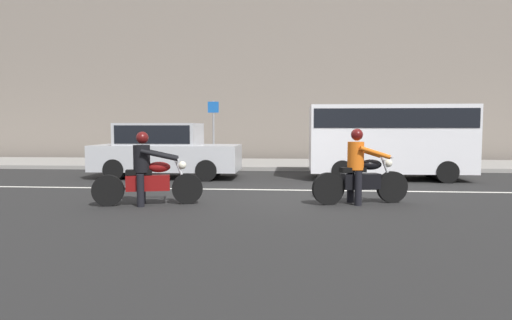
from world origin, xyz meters
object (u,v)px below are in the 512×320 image
Objects in this scene: parked_van_white at (389,136)px; street_sign_post at (213,125)px; motorcycle_with_rider_orange_stripe at (360,173)px; motorcycle_with_rider_black_leather at (148,175)px; parked_sedan_silver at (164,150)px.

street_sign_post is at bearing 147.36° from parked_van_white.
motorcycle_with_rider_black_leather is at bearing -173.23° from motorcycle_with_rider_orange_stripe.
parked_sedan_silver is 4.30m from street_sign_post.
parked_sedan_silver is (-5.46, 4.40, 0.24)m from motorcycle_with_rider_orange_stripe.
parked_van_white is (5.89, 5.14, 0.69)m from motorcycle_with_rider_black_leather.
motorcycle_with_rider_black_leather is 5.04m from parked_sedan_silver.
motorcycle_with_rider_orange_stripe is 0.45× the size of parked_sedan_silver.
parked_van_white is at bearing 41.08° from motorcycle_with_rider_black_leather.
street_sign_post reaches higher than motorcycle_with_rider_orange_stripe.
street_sign_post reaches higher than motorcycle_with_rider_black_leather.
parked_sedan_silver is at bearing -101.30° from street_sign_post.
parked_sedan_silver is at bearing 102.27° from motorcycle_with_rider_black_leather.
motorcycle_with_rider_black_leather is (-4.39, -0.52, -0.02)m from motorcycle_with_rider_orange_stripe.
motorcycle_with_rider_orange_stripe is 9.77m from street_sign_post.
street_sign_post is (-0.24, 9.06, 1.04)m from motorcycle_with_rider_black_leather.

